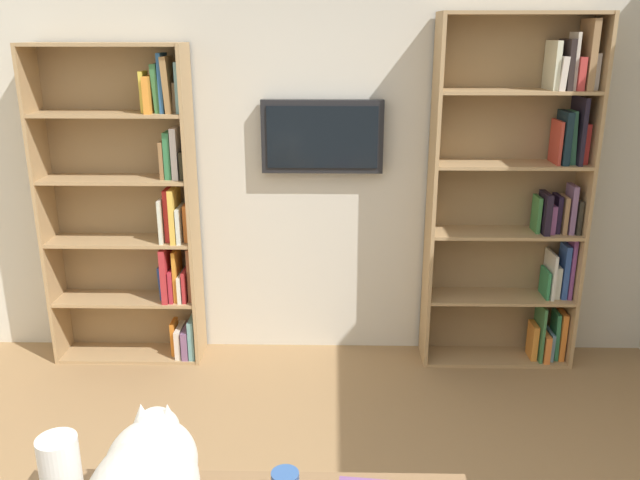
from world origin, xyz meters
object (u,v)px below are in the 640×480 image
at_px(bookshelf_left, 524,195).
at_px(wall_mounted_tv, 322,137).
at_px(bookshelf_right, 138,211).
at_px(paper_towel_roll, 61,477).

bearing_deg(bookshelf_left, wall_mounted_tv, -3.78).
height_order(bookshelf_right, paper_towel_roll, bookshelf_right).
bearing_deg(paper_towel_roll, wall_mounted_tv, -105.35).
xyz_separation_m(bookshelf_left, paper_towel_roll, (1.90, 2.37, -0.22)).
xyz_separation_m(bookshelf_right, wall_mounted_tv, (-1.14, -0.08, 0.45)).
relative_size(bookshelf_right, paper_towel_roll, 8.11).
relative_size(bookshelf_left, bookshelf_right, 1.08).
distance_m(bookshelf_right, paper_towel_roll, 2.42).
bearing_deg(bookshelf_right, wall_mounted_tv, -175.93).
bearing_deg(bookshelf_left, bookshelf_right, 0.01).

